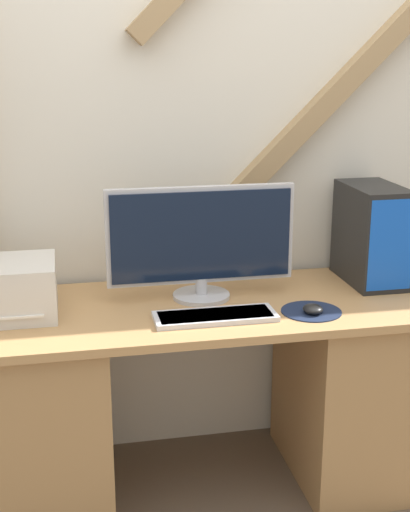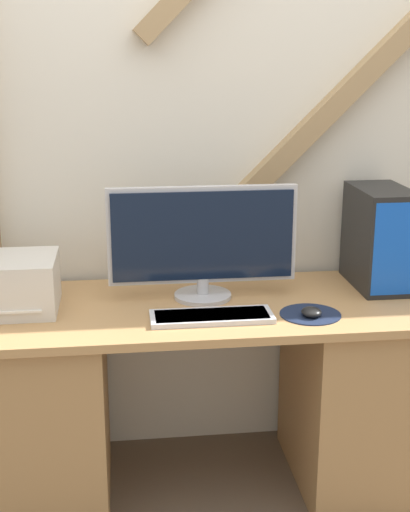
% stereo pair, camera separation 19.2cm
% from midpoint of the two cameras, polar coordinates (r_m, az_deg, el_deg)
% --- Properties ---
extents(wall_back, '(6.40, 0.13, 2.70)m').
position_cam_midpoint_polar(wall_back, '(2.83, 0.91, 10.42)').
color(wall_back, silver).
rests_on(wall_back, ground_plane).
extents(desk, '(1.70, 0.67, 0.75)m').
position_cam_midpoint_polar(desk, '(2.74, 1.94, -11.05)').
color(desk, tan).
rests_on(desk, ground_plane).
extents(monitor, '(0.69, 0.21, 0.42)m').
position_cam_midpoint_polar(monitor, '(2.59, 1.93, 1.29)').
color(monitor, '#B7B7BC').
rests_on(monitor, desk).
extents(keyboard, '(0.42, 0.15, 0.02)m').
position_cam_midpoint_polar(keyboard, '(2.45, 2.80, -4.87)').
color(keyboard, silver).
rests_on(keyboard, desk).
extents(mousepad, '(0.21, 0.21, 0.00)m').
position_cam_midpoint_polar(mousepad, '(2.53, 10.59, -4.63)').
color(mousepad, '#19233D').
rests_on(mousepad, desk).
extents(mouse, '(0.07, 0.08, 0.03)m').
position_cam_midpoint_polar(mouse, '(2.50, 10.70, -4.45)').
color(mouse, black).
rests_on(mouse, mousepad).
extents(computer_tower, '(0.20, 0.35, 0.39)m').
position_cam_midpoint_polar(computer_tower, '(2.84, 15.71, 1.41)').
color(computer_tower, black).
rests_on(computer_tower, desk).
extents(printer, '(0.29, 0.30, 0.19)m').
position_cam_midpoint_polar(printer, '(2.57, -12.87, -2.23)').
color(printer, beige).
rests_on(printer, desk).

